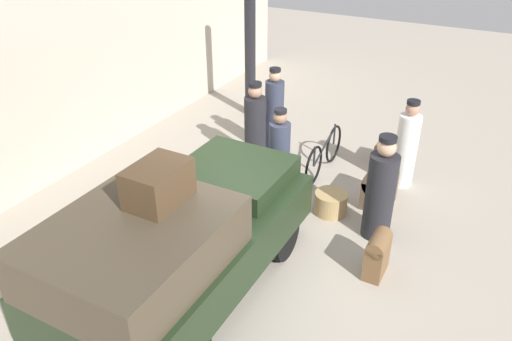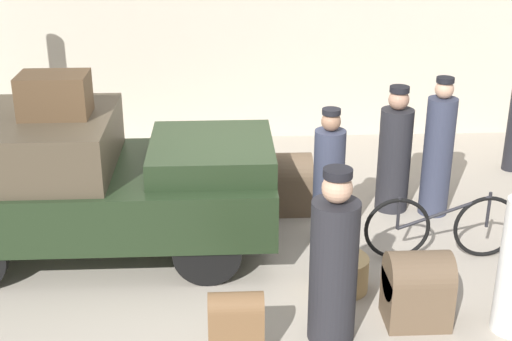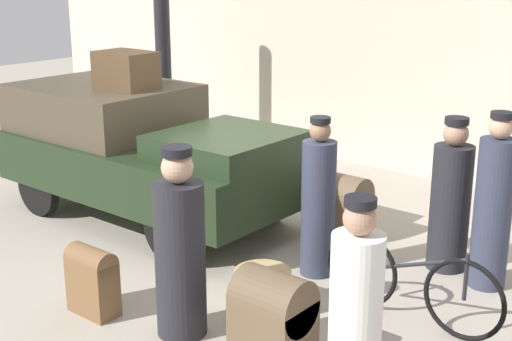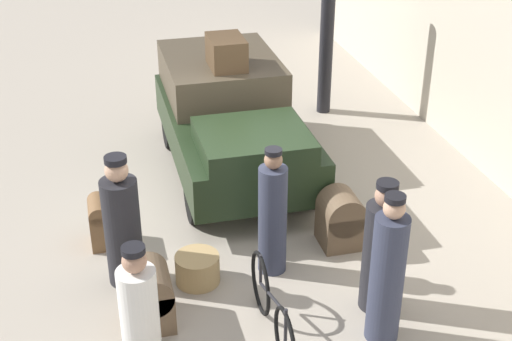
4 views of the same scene
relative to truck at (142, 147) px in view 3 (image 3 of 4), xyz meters
name	(u,v)px [view 3 (image 3 of 4)]	position (x,y,z in m)	size (l,w,h in m)	color
ground_plane	(230,254)	(1.68, -0.28, -0.88)	(30.00, 30.00, 0.00)	#A89E8E
station_building_facade	(416,22)	(1.68, 3.80, 1.37)	(16.00, 0.15, 4.50)	beige
canopy_pillar_left	(164,65)	(-1.79, 2.11, 0.62)	(0.24, 0.24, 3.01)	black
truck	(142,147)	(0.00, 0.00, 0.00)	(3.82, 1.84, 1.59)	black
bicycle	(410,283)	(3.91, -0.41, -0.51)	(1.72, 0.04, 0.78)	black
wicker_basket	(263,288)	(2.72, -1.01, -0.70)	(0.53, 0.53, 0.36)	tan
porter_carrying_trunk	(318,204)	(2.69, -0.08, -0.13)	(0.34, 0.34, 1.64)	#33384C
conductor_in_dark_uniform	(180,252)	(2.48, -1.82, -0.13)	(0.43, 0.43, 1.66)	#232328
porter_lifting_near_truck	(450,202)	(3.66, 0.89, -0.16)	(0.41, 0.41, 1.61)	#232328
porter_with_bicycle	(493,208)	(4.15, 0.74, -0.08)	(0.36, 0.36, 1.75)	#33384C
porter_standing_middle	(356,315)	(4.18, -1.79, -0.16)	(0.38, 0.38, 1.59)	white
trunk_wicker_pale	(92,278)	(1.61, -2.08, -0.54)	(0.48, 0.25, 0.64)	brown
suitcase_black_upright	(343,207)	(2.37, 0.92, -0.51)	(0.52, 0.52, 0.76)	brown
trunk_large_brown	(273,314)	(3.32, -1.62, -0.52)	(0.59, 0.47, 0.73)	brown
trunk_on_truck_roof	(126,70)	(-0.22, 0.00, 0.93)	(0.71, 0.50, 0.45)	#4C3823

